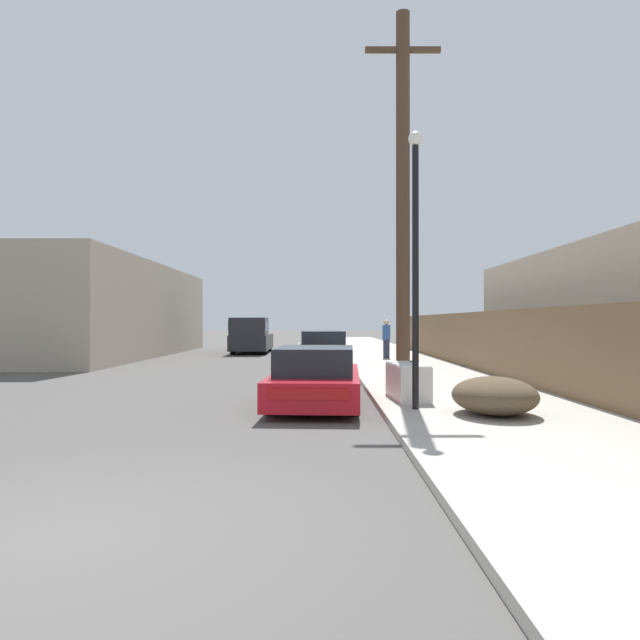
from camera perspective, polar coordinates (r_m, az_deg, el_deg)
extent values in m
plane|color=#4F4C49|center=(5.15, -25.27, -19.54)|extent=(220.00, 220.00, 0.00)
cube|color=#ADA89E|center=(28.12, 6.69, -3.55)|extent=(4.20, 63.00, 0.12)
cube|color=white|center=(11.96, 8.86, -6.13)|extent=(0.73, 1.66, 0.70)
cube|color=white|center=(11.92, 8.86, -4.39)|extent=(0.70, 1.59, 0.03)
cube|color=#333335|center=(12.45, 9.13, -4.09)|extent=(0.04, 0.20, 0.02)
cube|color=gray|center=(12.17, 8.59, -4.22)|extent=(0.64, 0.11, 0.01)
cube|color=gray|center=(11.69, 9.12, -4.38)|extent=(0.64, 0.11, 0.01)
cube|color=red|center=(11.87, -0.25, -6.47)|extent=(1.97, 4.63, 0.53)
cube|color=black|center=(11.42, -0.37, -4.05)|extent=(1.60, 2.26, 0.53)
cube|color=#B21414|center=(9.60, -1.06, -7.41)|extent=(1.35, 0.10, 0.19)
cylinder|color=black|center=(13.34, -3.10, -6.17)|extent=(0.23, 0.64, 0.63)
cylinder|color=black|center=(13.26, 3.35, -6.21)|extent=(0.23, 0.64, 0.63)
cylinder|color=black|center=(10.57, -4.78, -7.75)|extent=(0.23, 0.64, 0.63)
cylinder|color=black|center=(10.47, 3.40, -7.83)|extent=(0.23, 0.64, 0.63)
cube|color=gray|center=(22.32, 0.28, -3.32)|extent=(2.08, 4.77, 0.68)
cube|color=black|center=(22.11, 0.31, -1.79)|extent=(1.73, 2.69, 0.53)
cube|color=#B21414|center=(19.96, 0.61, -3.35)|extent=(1.47, 0.09, 0.24)
cylinder|color=black|center=(23.76, -1.86, -3.51)|extent=(0.23, 0.67, 0.66)
cylinder|color=black|center=(23.83, 2.09, -3.50)|extent=(0.23, 0.67, 0.66)
cylinder|color=black|center=(20.86, -1.78, -3.97)|extent=(0.23, 0.67, 0.66)
cylinder|color=black|center=(20.94, 2.72, -3.96)|extent=(0.23, 0.67, 0.66)
cube|color=#232328|center=(31.66, -6.71, -2.18)|extent=(2.03, 5.26, 0.82)
cube|color=#232328|center=(30.21, -7.00, -0.64)|extent=(1.88, 2.38, 0.91)
cube|color=black|center=(30.21, -7.00, -0.59)|extent=(1.92, 2.33, 0.50)
cylinder|color=black|center=(29.97, -5.47, -2.70)|extent=(0.27, 0.79, 0.79)
cylinder|color=black|center=(30.16, -8.59, -2.68)|extent=(0.27, 0.79, 0.79)
cylinder|color=black|center=(33.20, -5.00, -2.45)|extent=(0.27, 0.79, 0.79)
cylinder|color=black|center=(33.37, -7.82, -2.44)|extent=(0.27, 0.79, 0.79)
cylinder|color=#4C3826|center=(14.01, 8.39, 11.77)|extent=(0.33, 0.33, 8.98)
cube|color=#4C3826|center=(15.17, 8.38, 25.17)|extent=(1.80, 0.12, 0.12)
cylinder|color=black|center=(10.54, 9.62, 4.24)|extent=(0.12, 0.12, 4.80)
sphere|color=white|center=(11.02, 9.61, 17.46)|extent=(0.26, 0.26, 0.26)
ellipsoid|color=brown|center=(10.29, 17.15, -7.23)|extent=(1.43, 1.74, 0.65)
cube|color=brown|center=(22.17, 13.59, -1.81)|extent=(0.08, 32.82, 1.92)
cube|color=tan|center=(30.69, -21.49, 0.88)|extent=(7.00, 18.54, 4.54)
cylinder|color=#282D42|center=(25.02, 6.75, -2.90)|extent=(0.28, 0.28, 0.80)
cylinder|color=#2D5193|center=(25.00, 6.75, -1.25)|extent=(0.34, 0.34, 0.64)
sphere|color=#DBB293|center=(24.99, 6.75, -0.25)|extent=(0.24, 0.24, 0.24)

